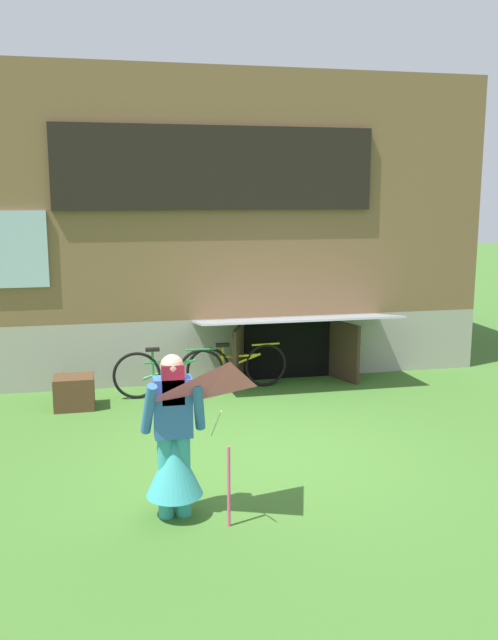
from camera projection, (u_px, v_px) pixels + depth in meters
The scene contains 7 objects.
ground_plane at pixel (262, 451), 7.79m from camera, with size 60.00×60.00×0.00m, color #3D6B28.
log_house at pixel (196, 223), 12.57m from camera, with size 8.75×5.96×4.78m.
person at pixel (174, 450), 6.10m from camera, with size 0.60×0.52×1.53m.
kite at pixel (230, 405), 5.60m from camera, with size 0.92×0.94×1.45m.
bicycle_yellow at pixel (237, 366), 10.23m from camera, with size 1.57×0.17×0.72m.
bicycle_green at pixel (169, 373), 9.82m from camera, with size 1.63×0.08×0.74m.
wooden_crate at pixel (74, 392), 9.32m from camera, with size 0.54×0.46×0.45m, color #4C331E.
Camera 1 is at (-1.69, -7.19, 2.92)m, focal length 37.92 mm.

